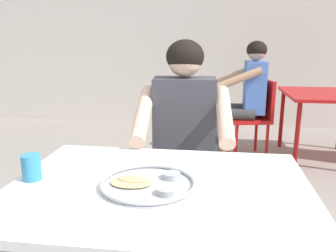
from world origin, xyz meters
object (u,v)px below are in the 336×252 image
thali_tray (148,183)px  chair_red_left (255,112)px  table_background_red (324,101)px  patron_background (245,89)px  table_foreground (159,206)px  chair_foreground (185,165)px  drinking_cup (31,166)px  diner_foreground (184,135)px

thali_tray → chair_red_left: bearing=75.7°
table_background_red → patron_background: size_ratio=0.75×
table_foreground → chair_foreground: chair_foreground is taller
table_background_red → table_foreground: bearing=-116.9°
thali_tray → table_background_red: 2.89m
drinking_cup → chair_foreground: bearing=62.3°
patron_background → table_foreground: bearing=-101.2°
diner_foreground → drinking_cup: bearing=-125.1°
chair_foreground → thali_tray: bearing=-93.2°
thali_tray → diner_foreground: size_ratio=0.27×
thali_tray → table_background_red: (1.33, 2.57, -0.13)m
table_foreground → diner_foreground: (0.02, 0.68, 0.07)m
table_background_red → chair_red_left: bearing=179.4°
thali_tray → drinking_cup: bearing=179.6°
table_foreground → drinking_cup: bearing=-178.0°
chair_foreground → chair_red_left: bearing=69.9°
table_foreground → diner_foreground: bearing=87.9°
thali_tray → chair_red_left: size_ratio=0.40×
table_foreground → table_background_red: 2.85m
table_foreground → drinking_cup: size_ratio=11.25×
thali_tray → diner_foreground: 0.70m
drinking_cup → table_background_red: (1.76, 2.56, -0.17)m
table_background_red → chair_red_left: size_ratio=1.10×
drinking_cup → diner_foreground: diner_foreground is taller
thali_tray → diner_foreground: bearing=85.0°
chair_red_left → patron_background: bearing=-176.2°
chair_red_left → patron_background: patron_background is taller
diner_foreground → patron_background: diner_foreground is taller
table_background_red → chair_red_left: 0.69m
drinking_cup → table_foreground: bearing=2.0°
table_foreground → drinking_cup: drinking_cup is taller
thali_tray → chair_red_left: chair_red_left is taller
table_background_red → patron_background: 0.80m
chair_red_left → patron_background: (-0.12, -0.01, 0.24)m
table_foreground → chair_foreground: size_ratio=1.26×
drinking_cup → thali_tray: bearing=-0.4°
table_foreground → drinking_cup: 0.48m
thali_tray → chair_red_left: (0.65, 2.57, -0.27)m
chair_foreground → diner_foreground: size_ratio=0.68×
table_background_red → chair_foreground: bearing=-127.8°
diner_foreground → chair_red_left: size_ratio=1.49×
thali_tray → table_background_red: bearing=62.6°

